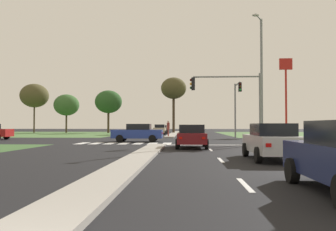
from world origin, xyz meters
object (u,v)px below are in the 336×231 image
Objects in this scene: street_lamp_second at (261,74)px; treeline_second at (67,105)px; car_beige_third at (160,129)px; car_silver_fourth at (272,141)px; car_blue_sixth at (138,133)px; treeline_third at (108,102)px; traffic_signal_near_right at (233,95)px; pedestrian_at_median at (168,127)px; car_black_near at (162,129)px; treeline_fourth at (174,89)px; treeline_near at (34,96)px; traffic_signal_far_right at (237,101)px; fastfood_pole_sign at (286,79)px; car_maroon_second at (192,136)px.

street_lamp_second is 47.35m from treeline_second.
car_beige_third is 40.43m from car_silver_fourth.
car_blue_sixth is 36.02m from treeline_third.
traffic_signal_near_right is 0.72× the size of treeline_second.
street_lamp_second is at bearing -118.23° from pedestrian_at_median.
car_blue_sixth is at bearing -161.90° from pedestrian_at_median.
car_black_near is 31.29m from car_blue_sixth.
street_lamp_second is 1.02× the size of treeline_fourth.
car_black_near is 20.30m from pedestrian_at_median.
treeline_near is (-25.67, 11.26, 6.46)m from car_beige_third.
car_black_near is 12.03m from treeline_third.
treeline_second reaches higher than traffic_signal_near_right.
treeline_fourth reaches higher than car_beige_third.
treeline_fourth is at bearing -7.71° from treeline_near.
traffic_signal_near_right is 0.53× the size of treeline_fourth.
traffic_signal_far_right is 39.97m from treeline_second.
fastfood_pole_sign is 1.36× the size of treeline_third.
car_maroon_second is at bearing -131.22° from traffic_signal_near_right.
traffic_signal_far_right reaches higher than car_silver_fourth.
treeline_second reaches higher than car_beige_third.
traffic_signal_far_right is at bearing 93.76° from street_lamp_second.
pedestrian_at_median is at bearing -153.65° from fastfood_pole_sign.
car_blue_sixth reaches higher than car_beige_third.
car_silver_fourth is 0.45× the size of treeline_fourth.
traffic_signal_far_right is (2.01, 11.90, 0.41)m from traffic_signal_near_right.
fastfood_pole_sign is at bearing 73.09° from car_silver_fourth.
street_lamp_second is at bearing -59.74° from treeline_third.
car_maroon_second is at bearing -149.75° from car_blue_sixth.
pedestrian_at_median is 0.25× the size of treeline_second.
car_blue_sixth reaches higher than car_maroon_second.
fastfood_pole_sign reaches higher than car_black_near.
car_blue_sixth is at bearing -61.61° from treeline_second.
pedestrian_at_median is 19.52m from fastfood_pole_sign.
treeline_near reaches higher than pedestrian_at_median.
car_silver_fourth is 0.61× the size of treeline_second.
fastfood_pole_sign is at bearing -37.07° from treeline_fourth.
treeline_second reaches higher than traffic_signal_far_right.
fastfood_pole_sign reaches higher than car_silver_fourth.
traffic_signal_far_right reaches higher than car_maroon_second.
traffic_signal_far_right is 0.56× the size of fastfood_pole_sign.
treeline_third is (-29.03, 14.85, -2.17)m from fastfood_pole_sign.
treeline_second is 0.74× the size of treeline_fourth.
pedestrian_at_median is 26.62m from treeline_third.
treeline_fourth is (-2.64, 39.72, 7.34)m from car_maroon_second.
fastfood_pole_sign reaches higher than street_lamp_second.
fastfood_pole_sign is (18.54, 19.23, 7.26)m from car_blue_sixth.
fastfood_pole_sign is (8.66, 11.69, 3.89)m from traffic_signal_far_right.
traffic_signal_far_right is (9.86, -23.75, 3.43)m from car_black_near.
car_silver_fourth is 36.99m from fastfood_pole_sign.
street_lamp_second is at bearing 79.56° from car_silver_fourth.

